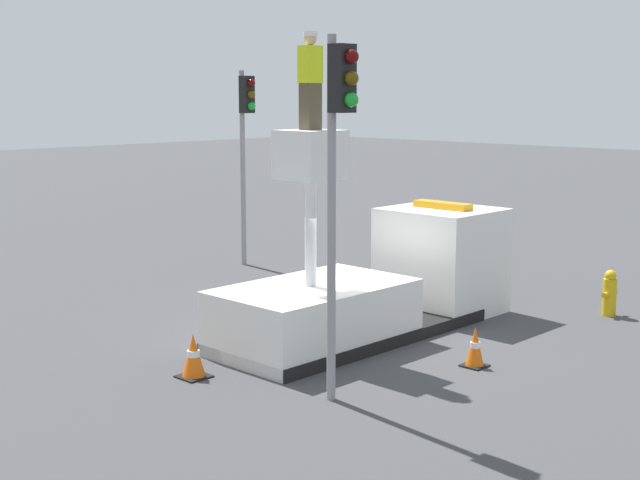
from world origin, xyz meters
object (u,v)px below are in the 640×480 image
fire_hydrant (610,293)px  traffic_cone_rear (193,357)px  worker (310,81)px  bucket_truck (378,286)px  traffic_light_pole (338,147)px  traffic_cone_curbside (475,348)px  traffic_light_across (246,129)px

fire_hydrant → traffic_cone_rear: 9.44m
fire_hydrant → worker: bearing=155.7°
bucket_truck → traffic_cone_rear: bucket_truck is taller
traffic_light_pole → traffic_cone_rear: traffic_light_pole is taller
fire_hydrant → traffic_cone_rear: (-8.92, 3.08, -0.13)m
traffic_cone_curbside → fire_hydrant: bearing=0.0°
traffic_light_across → traffic_cone_curbside: 11.09m
worker → fire_hydrant: 8.26m
traffic_light_across → traffic_cone_curbside: bearing=-108.9°
bucket_truck → traffic_cone_rear: size_ratio=9.11×
bucket_truck → traffic_light_pole: bearing=-147.7°
traffic_light_across → traffic_cone_rear: size_ratio=7.06×
traffic_cone_rear → worker: bearing=-4.9°
traffic_light_pole → traffic_cone_curbside: 4.75m
fire_hydrant → bucket_truck: bearing=146.9°
worker → traffic_cone_curbside: 5.59m
traffic_light_across → traffic_light_pole: bearing=-124.2°
traffic_light_pole → traffic_cone_curbside: (3.00, -0.51, -3.64)m
traffic_light_across → traffic_cone_rear: (-7.24, -6.89, -3.44)m
worker → traffic_cone_rear: worker is taller
bucket_truck → fire_hydrant: size_ratio=6.89×
bucket_truck → traffic_cone_curbside: 2.99m
traffic_cone_rear → traffic_cone_curbside: 4.92m
traffic_light_pole → traffic_light_across: traffic_light_pole is taller
traffic_light_across → traffic_cone_curbside: (-3.41, -9.97, -3.47)m
worker → traffic_light_pole: bearing=-127.1°
bucket_truck → traffic_light_across: 8.14m
worker → fire_hydrant: size_ratio=1.73×
fire_hydrant → traffic_cone_curbside: bearing=-180.0°
worker → traffic_light_pole: (-1.77, -2.34, -1.01)m
bucket_truck → traffic_light_across: (2.71, 7.11, 2.91)m
worker → fire_hydrant: (6.32, -2.85, -4.50)m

